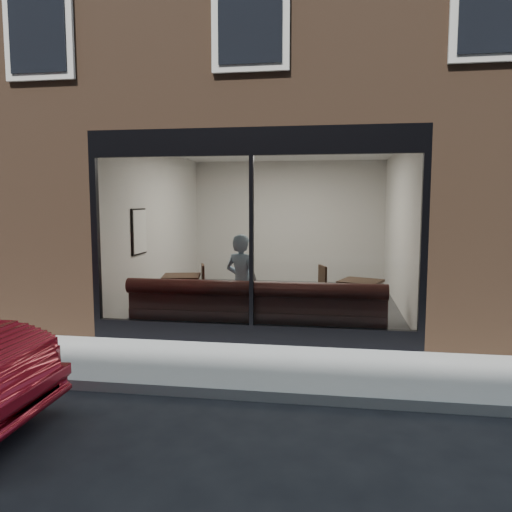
% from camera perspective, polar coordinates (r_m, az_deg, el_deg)
% --- Properties ---
extents(ground, '(120.00, 120.00, 0.00)m').
position_cam_1_polar(ground, '(5.73, -3.99, -15.67)').
color(ground, black).
rests_on(ground, ground).
extents(sidewalk_near, '(40.00, 2.00, 0.01)m').
position_cam_1_polar(sidewalk_near, '(6.65, -2.02, -12.46)').
color(sidewalk_near, gray).
rests_on(sidewalk_near, ground).
extents(kerb_near, '(40.00, 0.10, 0.12)m').
position_cam_1_polar(kerb_near, '(5.66, -4.11, -15.29)').
color(kerb_near, gray).
rests_on(kerb_near, ground).
extents(host_building_pier_left, '(2.50, 12.00, 3.20)m').
position_cam_1_polar(host_building_pier_left, '(14.09, -11.69, 3.93)').
color(host_building_pier_left, brown).
rests_on(host_building_pier_left, ground).
extents(host_building_pier_right, '(2.50, 12.00, 3.20)m').
position_cam_1_polar(host_building_pier_right, '(13.43, 19.89, 3.59)').
color(host_building_pier_right, brown).
rests_on(host_building_pier_right, ground).
extents(host_building_backfill, '(5.00, 6.00, 3.20)m').
position_cam_1_polar(host_building_backfill, '(16.23, 4.69, 4.33)').
color(host_building_backfill, brown).
rests_on(host_building_backfill, ground).
extents(cafe_floor, '(6.00, 6.00, 0.00)m').
position_cam_1_polar(cafe_floor, '(10.47, 2.16, -5.43)').
color(cafe_floor, '#2D2D30').
rests_on(cafe_floor, ground).
extents(cafe_ceiling, '(6.00, 6.00, 0.00)m').
position_cam_1_polar(cafe_ceiling, '(10.30, 2.23, 12.11)').
color(cafe_ceiling, white).
rests_on(cafe_ceiling, host_building_upper).
extents(cafe_wall_back, '(5.00, 0.00, 5.00)m').
position_cam_1_polar(cafe_wall_back, '(13.23, 3.72, 3.91)').
color(cafe_wall_back, silver).
rests_on(cafe_wall_back, ground).
extents(cafe_wall_left, '(0.00, 6.00, 6.00)m').
position_cam_1_polar(cafe_wall_left, '(10.84, -11.01, 3.29)').
color(cafe_wall_left, silver).
rests_on(cafe_wall_left, ground).
extents(cafe_wall_right, '(0.00, 6.00, 6.00)m').
position_cam_1_polar(cafe_wall_right, '(10.27, 16.14, 3.01)').
color(cafe_wall_right, silver).
rests_on(cafe_wall_right, ground).
extents(storefront_kick, '(5.00, 0.10, 0.30)m').
position_cam_1_polar(storefront_kick, '(7.59, -0.50, -8.92)').
color(storefront_kick, black).
rests_on(storefront_kick, ground).
extents(storefront_header, '(5.00, 0.10, 0.40)m').
position_cam_1_polar(storefront_header, '(7.38, -0.52, 12.96)').
color(storefront_header, black).
rests_on(storefront_header, host_building_upper).
extents(storefront_mullion, '(0.06, 0.10, 2.50)m').
position_cam_1_polar(storefront_mullion, '(7.35, -0.51, 1.67)').
color(storefront_mullion, black).
rests_on(storefront_mullion, storefront_kick).
extents(storefront_glass, '(4.80, 0.00, 4.80)m').
position_cam_1_polar(storefront_glass, '(7.32, -0.55, 1.65)').
color(storefront_glass, white).
rests_on(storefront_glass, storefront_kick).
extents(banquette, '(4.00, 0.55, 0.45)m').
position_cam_1_polar(banquette, '(7.96, -0.03, -7.66)').
color(banquette, black).
rests_on(banquette, cafe_floor).
extents(person, '(0.69, 0.58, 1.61)m').
position_cam_1_polar(person, '(8.19, -1.64, -3.10)').
color(person, '#96B7CF').
rests_on(person, cafe_floor).
extents(cafe_table_left, '(0.81, 0.81, 0.04)m').
position_cam_1_polar(cafe_table_left, '(9.46, -8.52, -2.31)').
color(cafe_table_left, black).
rests_on(cafe_table_left, cafe_floor).
extents(cafe_table_right, '(0.87, 0.87, 0.04)m').
position_cam_1_polar(cafe_table_right, '(8.95, 11.88, -2.86)').
color(cafe_table_right, black).
rests_on(cafe_table_right, cafe_floor).
extents(cafe_chair_left, '(0.55, 0.55, 0.04)m').
position_cam_1_polar(cafe_chair_left, '(9.58, -7.19, -5.22)').
color(cafe_chair_left, black).
rests_on(cafe_chair_left, cafe_floor).
extents(cafe_chair_right, '(0.50, 0.50, 0.04)m').
position_cam_1_polar(cafe_chair_right, '(9.42, 6.47, -5.41)').
color(cafe_chair_right, black).
rests_on(cafe_chair_right, cafe_floor).
extents(wall_poster, '(0.02, 0.61, 0.82)m').
position_cam_1_polar(wall_poster, '(9.73, -13.15, 2.74)').
color(wall_poster, white).
rests_on(wall_poster, cafe_wall_left).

